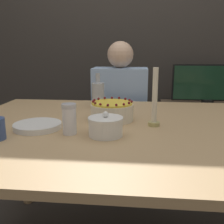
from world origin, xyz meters
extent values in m
cube|color=#38332D|center=(0.00, 1.40, 1.30)|extent=(8.00, 0.05, 2.60)
cube|color=tan|center=(0.00, 0.00, 0.75)|extent=(1.65, 1.17, 0.03)
cylinder|color=tan|center=(-0.77, 0.53, 0.37)|extent=(0.07, 0.07, 0.74)
cylinder|color=#EFE5CC|center=(-0.09, 0.10, 0.81)|extent=(0.21, 0.21, 0.08)
cylinder|color=yellow|center=(-0.09, 0.10, 0.85)|extent=(0.20, 0.20, 0.01)
sphere|color=maroon|center=(0.00, 0.10, 0.86)|extent=(0.01, 0.01, 0.01)
sphere|color=maroon|center=(-0.01, 0.13, 0.86)|extent=(0.01, 0.01, 0.01)
sphere|color=maroon|center=(-0.03, 0.16, 0.86)|extent=(0.01, 0.01, 0.01)
sphere|color=maroon|center=(-0.07, 0.18, 0.86)|extent=(0.01, 0.01, 0.01)
sphere|color=maroon|center=(-0.10, 0.19, 0.86)|extent=(0.01, 0.01, 0.01)
sphere|color=maroon|center=(-0.14, 0.18, 0.86)|extent=(0.01, 0.01, 0.01)
sphere|color=maroon|center=(-0.17, 0.15, 0.86)|extent=(0.01, 0.01, 0.01)
sphere|color=maroon|center=(-0.18, 0.11, 0.86)|extent=(0.01, 0.01, 0.01)
sphere|color=maroon|center=(-0.18, 0.08, 0.86)|extent=(0.01, 0.01, 0.01)
sphere|color=maroon|center=(-0.17, 0.04, 0.86)|extent=(0.01, 0.01, 0.01)
sphere|color=maroon|center=(-0.14, 0.02, 0.86)|extent=(0.01, 0.01, 0.01)
sphere|color=maroon|center=(-0.10, 0.00, 0.86)|extent=(0.01, 0.01, 0.01)
sphere|color=maroon|center=(-0.07, 0.01, 0.86)|extent=(0.01, 0.01, 0.01)
sphere|color=maroon|center=(-0.03, 0.03, 0.86)|extent=(0.01, 0.01, 0.01)
sphere|color=maroon|center=(-0.01, 0.06, 0.86)|extent=(0.01, 0.01, 0.01)
cylinder|color=white|center=(-0.10, -0.15, 0.80)|extent=(0.14, 0.14, 0.06)
cylinder|color=white|center=(-0.10, -0.15, 0.84)|extent=(0.14, 0.14, 0.01)
sphere|color=white|center=(-0.10, -0.15, 0.85)|extent=(0.02, 0.02, 0.02)
cylinder|color=white|center=(-0.25, -0.14, 0.82)|extent=(0.06, 0.06, 0.11)
cylinder|color=silver|center=(-0.25, -0.14, 0.88)|extent=(0.06, 0.06, 0.02)
cylinder|color=white|center=(-0.41, -0.08, 0.77)|extent=(0.21, 0.21, 0.01)
cylinder|color=white|center=(-0.41, -0.08, 0.78)|extent=(0.21, 0.21, 0.01)
cylinder|color=white|center=(-0.41, -0.08, 0.79)|extent=(0.21, 0.21, 0.01)
cylinder|color=tan|center=(0.10, 0.02, 0.78)|extent=(0.05, 0.05, 0.02)
cylinder|color=silver|center=(0.10, 0.02, 0.91)|extent=(0.02, 0.02, 0.25)
cylinder|color=#B2B7BC|center=(-0.21, 0.39, 0.84)|extent=(0.08, 0.08, 0.15)
cylinder|color=#B2B7BC|center=(-0.21, 0.39, 0.94)|extent=(0.03, 0.03, 0.06)
cube|color=#473D33|center=(-0.10, 0.79, 0.23)|extent=(0.34, 0.34, 0.45)
cube|color=#99B7E0|center=(-0.10, 0.79, 0.71)|extent=(0.40, 0.24, 0.52)
sphere|color=#D8AD8C|center=(-0.10, 0.79, 1.07)|extent=(0.19, 0.19, 0.19)
cube|color=brown|center=(0.62, 1.12, 0.32)|extent=(0.76, 0.46, 0.64)
cylinder|color=black|center=(0.62, 1.12, 0.67)|extent=(0.10, 0.10, 0.05)
cube|color=black|center=(0.62, 1.13, 0.83)|extent=(0.61, 0.02, 0.31)
cube|color=#193823|center=(0.62, 1.12, 0.83)|extent=(0.59, 0.03, 0.28)
camera|label=1|loc=(0.03, -1.15, 1.11)|focal=42.00mm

